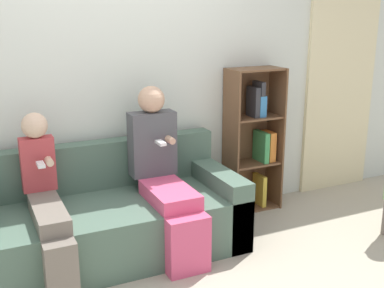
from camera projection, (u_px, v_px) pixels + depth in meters
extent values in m
plane|color=#B2A893|center=(156.00, 281.00, 3.35)|extent=(14.00, 14.00, 0.00)
cube|color=silver|center=(107.00, 80.00, 3.88)|extent=(10.00, 0.06, 2.55)
cube|color=beige|center=(340.00, 82.00, 4.87)|extent=(0.84, 0.04, 2.24)
cube|color=#4C6656|center=(112.00, 233.00, 3.58)|extent=(2.03, 0.72, 0.43)
cube|color=#4C6656|center=(96.00, 190.00, 3.91)|extent=(2.03, 0.15, 0.81)
cube|color=#4C6656|center=(221.00, 204.00, 3.94)|extent=(0.19, 0.72, 0.57)
cube|color=#DB4C75|center=(188.00, 246.00, 3.40)|extent=(0.31, 0.12, 0.43)
cube|color=#DB4C75|center=(170.00, 195.00, 3.61)|extent=(0.31, 0.54, 0.11)
cube|color=#4C4C51|center=(152.00, 144.00, 3.83)|extent=(0.36, 0.16, 0.51)
sphere|color=tan|center=(151.00, 99.00, 3.74)|extent=(0.21, 0.21, 0.21)
cylinder|color=tan|center=(170.00, 140.00, 3.74)|extent=(0.05, 0.10, 0.05)
cube|color=white|center=(161.00, 143.00, 3.66)|extent=(0.05, 0.12, 0.02)
cube|color=#70665B|center=(62.00, 274.00, 3.03)|extent=(0.20, 0.12, 0.43)
cube|color=#70665B|center=(49.00, 214.00, 3.27)|extent=(0.20, 0.59, 0.11)
cube|color=#B73D42|center=(38.00, 164.00, 3.51)|extent=(0.24, 0.11, 0.40)
sphere|color=beige|center=(34.00, 125.00, 3.43)|extent=(0.19, 0.19, 0.19)
cylinder|color=beige|center=(49.00, 161.00, 3.43)|extent=(0.05, 0.10, 0.05)
cube|color=white|center=(41.00, 165.00, 3.36)|extent=(0.05, 0.12, 0.02)
cube|color=brown|center=(231.00, 144.00, 4.32)|extent=(0.02, 0.29, 1.32)
cube|color=brown|center=(275.00, 138.00, 4.52)|extent=(0.02, 0.29, 1.32)
cube|color=brown|center=(246.00, 137.00, 4.54)|extent=(0.50, 0.02, 1.32)
cube|color=brown|center=(251.00, 206.00, 4.60)|extent=(0.46, 0.25, 0.02)
cube|color=brown|center=(253.00, 163.00, 4.48)|extent=(0.46, 0.25, 0.02)
cube|color=brown|center=(254.00, 117.00, 4.36)|extent=(0.46, 0.25, 0.02)
cube|color=brown|center=(256.00, 69.00, 4.25)|extent=(0.46, 0.25, 0.02)
cube|color=#333338|center=(253.00, 102.00, 4.32)|extent=(0.05, 0.17, 0.27)
cube|color=orange|center=(268.00, 146.00, 4.51)|extent=(0.07, 0.17, 0.28)
cube|color=gold|center=(259.00, 190.00, 4.59)|extent=(0.04, 0.19, 0.30)
cube|color=#429956|center=(261.00, 146.00, 4.47)|extent=(0.05, 0.21, 0.28)
cube|color=#333338|center=(259.00, 99.00, 4.33)|extent=(0.04, 0.16, 0.32)
cube|color=teal|center=(259.00, 106.00, 4.35)|extent=(0.07, 0.16, 0.19)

